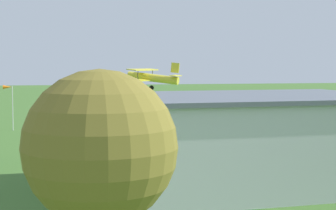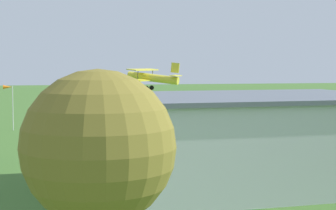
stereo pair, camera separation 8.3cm
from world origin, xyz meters
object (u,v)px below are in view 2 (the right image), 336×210
object	(u,v)px
hangar	(233,140)
tree_by_windsock	(98,148)
biplane	(151,77)
car_grey	(284,145)
person_crossing_taxiway	(244,139)
car_silver	(47,153)
person_walking_on_apron	(258,147)
car_black	(117,151)
windsock	(9,91)

from	to	relation	value
hangar	tree_by_windsock	size ratio (longest dim) A/B	2.74
biplane	tree_by_windsock	bearing A→B (deg)	77.53
car_grey	person_crossing_taxiway	size ratio (longest dim) A/B	2.67
biplane	car_silver	bearing A→B (deg)	44.68
car_silver	hangar	bearing A→B (deg)	135.69
car_silver	tree_by_windsock	distance (m)	39.20
car_silver	person_walking_on_apron	bearing A→B (deg)	177.62
car_black	car_silver	world-z (taller)	car_black
windsock	tree_by_windsock	bearing A→B (deg)	96.61
car_grey	windsock	size ratio (longest dim) A/B	0.66
person_crossing_taxiway	windsock	xyz separation A→B (m)	(29.55, -22.30, 5.22)
car_grey	person_crossing_taxiway	world-z (taller)	person_crossing_taxiway
car_black	person_crossing_taxiway	world-z (taller)	person_crossing_taxiway
car_black	person_walking_on_apron	xyz separation A→B (m)	(-15.72, 0.48, -0.07)
car_grey	car_black	xyz separation A→B (m)	(18.92, -0.13, 0.03)
biplane	person_walking_on_apron	size ratio (longest dim) A/B	4.94
car_black	windsock	size ratio (longest dim) A/B	0.64
car_black	tree_by_windsock	distance (m)	39.03
tree_by_windsock	windsock	size ratio (longest dim) A/B	1.41
car_grey	windsock	xyz separation A→B (m)	(31.95, -28.64, 5.23)
person_crossing_taxiway	tree_by_windsock	world-z (taller)	tree_by_windsock
person_crossing_taxiway	person_walking_on_apron	xyz separation A→B (m)	(0.81, 6.69, -0.06)
car_silver	person_crossing_taxiway	size ratio (longest dim) A/B	2.64
car_grey	car_black	world-z (taller)	car_black
hangar	person_walking_on_apron	world-z (taller)	hangar
car_grey	car_silver	xyz separation A→B (m)	(26.20, -0.60, -0.07)
car_grey	hangar	bearing A→B (deg)	52.29
biplane	car_grey	size ratio (longest dim) A/B	1.74
biplane	person_walking_on_apron	xyz separation A→B (m)	(-9.52, 14.29, -7.54)
biplane	person_crossing_taxiway	size ratio (longest dim) A/B	4.65
hangar	biplane	world-z (taller)	biplane
hangar	car_grey	size ratio (longest dim) A/B	5.85
person_crossing_taxiway	tree_by_windsock	xyz separation A→B (m)	(21.83, 44.38, 6.16)
car_black	person_crossing_taxiway	xyz separation A→B (m)	(-16.53, -6.21, -0.02)
car_silver	car_grey	bearing A→B (deg)	178.68
windsock	biplane	bearing A→B (deg)	142.60
car_silver	windsock	distance (m)	29.10
car_grey	person_walking_on_apron	bearing A→B (deg)	6.26
tree_by_windsock	car_grey	bearing A→B (deg)	-122.48
car_silver	tree_by_windsock	world-z (taller)	tree_by_windsock
car_black	hangar	bearing A→B (deg)	118.87
car_silver	windsock	bearing A→B (deg)	-78.42
person_walking_on_apron	tree_by_windsock	distance (m)	43.60
biplane	person_crossing_taxiway	distance (m)	14.85
biplane	windsock	bearing A→B (deg)	-37.40
car_silver	tree_by_windsock	xyz separation A→B (m)	(-1.98, 38.65, 6.24)
hangar	car_black	xyz separation A→B (m)	(7.92, -14.37, -2.87)
car_grey	person_crossing_taxiway	distance (m)	6.77
hangar	person_walking_on_apron	xyz separation A→B (m)	(-7.80, -13.88, -2.94)
tree_by_windsock	windsock	bearing A→B (deg)	-83.39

